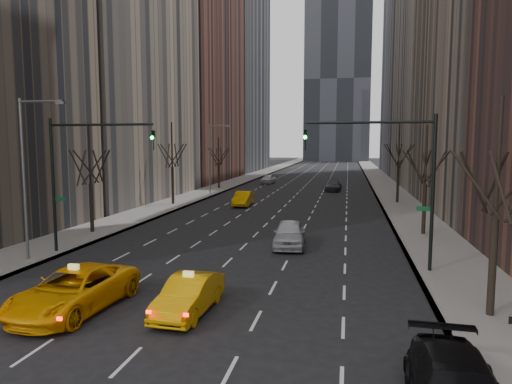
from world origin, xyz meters
The scene contains 24 objects.
ground centered at (0.00, 0.00, 0.00)m, with size 400.00×400.00×0.00m, color black.
sidewalk_left centered at (-12.25, 70.00, 0.07)m, with size 4.50×320.00×0.15m, color slate.
sidewalk_right centered at (12.25, 70.00, 0.07)m, with size 4.50×320.00×0.15m, color slate.
bld_left_far centered at (-21.50, 66.00, 22.00)m, with size 14.00×28.00×44.00m, color brown.
bld_left_deep centered at (-21.50, 96.00, 30.00)m, with size 14.00×30.00×60.00m, color slate.
bld_right_far centered at (21.50, 64.00, 25.00)m, with size 14.00×28.00×50.00m, color tan.
bld_right_deep centered at (21.50, 95.00, 29.00)m, with size 14.00×30.00×58.00m, color slate.
tower_far centered at (2.00, 170.00, 60.00)m, with size 24.00×24.00×120.00m, color black.
tree_lw_b centered at (-12.00, 18.00, 3.72)m, with size 3.36×3.50×7.82m.
tree_lw_c centered at (-12.00, 34.00, 4.04)m, with size 3.36×3.50×8.74m.
tree_lw_d centered at (-12.00, 52.00, 3.56)m, with size 3.36×3.50×7.36m.
tree_rw_a centered at (12.00, 6.00, 3.88)m, with size 3.36×3.50×8.28m.
tree_rw_b centered at (12.00, 22.00, 3.72)m, with size 3.36×3.50×7.82m.
tree_rw_c centered at (12.00, 40.00, 4.04)m, with size 3.36×3.50×8.74m.
traffic_mast_left centered at (-9.11, 12.00, 5.49)m, with size 6.69×0.39×8.00m.
traffic_mast_right centered at (9.11, 12.00, 5.49)m, with size 6.69×0.39×8.00m.
streetlight_near centered at (-10.84, 10.00, 5.62)m, with size 2.83×0.22×9.00m.
streetlight_far centered at (-10.84, 45.00, 5.62)m, with size 2.83×0.22×9.00m.
taxi_suv centered at (-4.08, 3.58, 0.84)m, with size 2.80×6.07×1.69m, color #FAA505.
taxi_sedan centered at (0.50, 4.24, 0.73)m, with size 1.55×4.46×1.47m, color #DE9904.
silver_sedan_ahead centered at (2.92, 16.61, 0.84)m, with size 1.99×4.95×1.69m, color #AAACB2.
far_taxi centered at (-4.37, 34.90, 0.78)m, with size 1.64×4.71×1.55m, color #DC9A04.
far_suv_grey centered at (4.61, 52.38, 0.74)m, with size 2.07×5.09×1.48m, color #313137.
far_car_white centered at (-6.45, 62.14, 0.76)m, with size 1.80×4.47×1.52m, color silver.
Camera 1 is at (6.54, -12.31, 6.69)m, focal length 32.00 mm.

